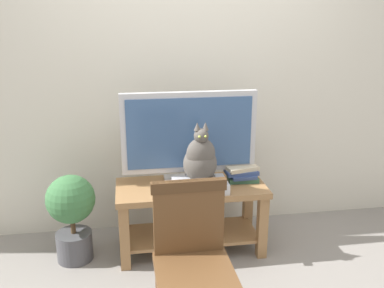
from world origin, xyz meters
name	(u,v)px	position (x,y,z in m)	size (l,w,h in m)	color
ground_plane	(210,284)	(0.00, 0.00, 0.00)	(12.00, 12.00, 0.00)	gray
back_wall	(188,59)	(0.00, 0.97, 1.40)	(7.00, 0.12, 2.80)	beige
tv_stand	(191,206)	(-0.06, 0.47, 0.36)	(1.10, 0.48, 0.53)	olive
tv	(189,135)	(-0.06, 0.54, 0.89)	(0.99, 0.20, 0.69)	#B7B7BC
media_box	(200,186)	(-0.01, 0.36, 0.57)	(0.39, 0.25, 0.08)	#BCBCC1
cat	(201,159)	(0.00, 0.35, 0.77)	(0.24, 0.28, 0.44)	#514C47
wooden_chair	(192,254)	(-0.20, -0.49, 0.54)	(0.41, 0.41, 0.92)	brown
book_stack	(242,173)	(0.34, 0.50, 0.59)	(0.25, 0.18, 0.12)	#38664C
potted_plant	(72,212)	(-0.92, 0.46, 0.38)	(0.35, 0.35, 0.66)	#47474C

